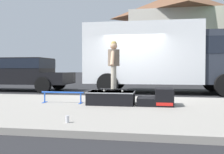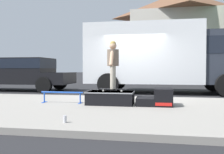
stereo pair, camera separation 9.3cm
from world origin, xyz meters
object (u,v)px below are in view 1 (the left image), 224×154
object	(u,v)px
soda_can	(67,119)
skate_box	(111,97)
grind_rail	(63,95)
kicker_ramp	(158,98)
skater_kid	(114,61)
box_truck	(164,55)
skateboard	(114,89)
pickup_truck_black	(18,73)

from	to	relation	value
soda_can	skate_box	bearing A→B (deg)	81.04
skate_box	grind_rail	world-z (taller)	skate_box
kicker_ramp	skater_kid	size ratio (longest dim) A/B	0.72
soda_can	box_truck	xyz separation A→B (m)	(1.98, 7.16, 1.52)
skater_kid	grind_rail	bearing A→B (deg)	-179.81
skateboard	soda_can	xyz separation A→B (m)	(-0.44, -2.44, -0.34)
kicker_ramp	skateboard	xyz separation A→B (m)	(-1.20, 0.03, 0.22)
skateboard	pickup_truck_black	size ratio (longest dim) A/B	0.14
kicker_ramp	skateboard	bearing A→B (deg)	178.55
soda_can	box_truck	size ratio (longest dim) A/B	0.02
skater_kid	soda_can	world-z (taller)	skater_kid
skate_box	kicker_ramp	bearing A→B (deg)	-0.02
skater_kid	skateboard	bearing A→B (deg)	82.87
soda_can	pickup_truck_black	distance (m)	8.78
soda_can	pickup_truck_black	world-z (taller)	pickup_truck_black
skate_box	grind_rail	xyz separation A→B (m)	(-1.40, 0.03, 0.04)
box_truck	pickup_truck_black	size ratio (longest dim) A/B	1.21
kicker_ramp	skater_kid	bearing A→B (deg)	178.55
grind_rail	pickup_truck_black	bearing A→B (deg)	131.26
skateboard	box_truck	bearing A→B (deg)	71.93
skater_kid	soda_can	distance (m)	2.73
kicker_ramp	soda_can	bearing A→B (deg)	-124.18
skateboard	pickup_truck_black	distance (m)	7.26
kicker_ramp	grind_rail	bearing A→B (deg)	179.45
skateboard	soda_can	bearing A→B (deg)	-100.25
soda_can	skater_kid	bearing A→B (deg)	79.75
grind_rail	skateboard	distance (m)	1.47
kicker_ramp	skateboard	size ratio (longest dim) A/B	1.18
soda_can	box_truck	world-z (taller)	box_truck
grind_rail	soda_can	xyz separation A→B (m)	(1.02, -2.44, -0.17)
kicker_ramp	box_truck	world-z (taller)	box_truck
grind_rail	pickup_truck_black	xyz separation A→B (m)	(-4.09, 4.66, 0.54)
skateboard	pickup_truck_black	xyz separation A→B (m)	(-5.55, 4.66, 0.37)
grind_rail	skater_kid	xyz separation A→B (m)	(1.46, 0.00, 0.95)
skater_kid	soda_can	bearing A→B (deg)	-100.25
skater_kid	skate_box	bearing A→B (deg)	-154.00
soda_can	box_truck	bearing A→B (deg)	74.54
skateboard	skater_kid	distance (m)	0.78
skate_box	kicker_ramp	distance (m)	1.26
box_truck	skateboard	bearing A→B (deg)	-108.07
grind_rail	skater_kid	bearing A→B (deg)	0.19
box_truck	kicker_ramp	bearing A→B (deg)	-94.12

